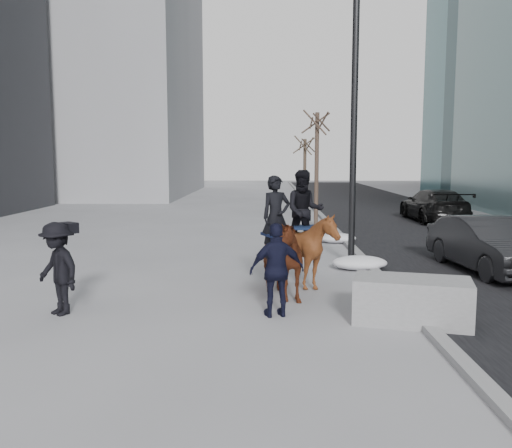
{
  "coord_description": "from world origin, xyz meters",
  "views": [
    {
      "loc": [
        0.21,
        -10.55,
        2.94
      ],
      "look_at": [
        0.0,
        1.2,
        1.5
      ],
      "focal_mm": 38.0,
      "sensor_mm": 36.0,
      "label": 1
    }
  ],
  "objects_px": {
    "planter": "(412,301)",
    "mounted_left": "(276,252)",
    "car_near": "(488,245)",
    "mounted_right": "(304,241)"
  },
  "relations": [
    {
      "from": "car_near",
      "to": "mounted_right",
      "type": "xyz_separation_m",
      "value": [
        -4.88,
        -1.86,
        0.36
      ]
    },
    {
      "from": "planter",
      "to": "mounted_left",
      "type": "height_order",
      "value": "mounted_left"
    },
    {
      "from": "planter",
      "to": "car_near",
      "type": "bearing_deg",
      "value": 54.82
    },
    {
      "from": "mounted_left",
      "to": "mounted_right",
      "type": "distance_m",
      "value": 1.05
    },
    {
      "from": "planter",
      "to": "car_near",
      "type": "height_order",
      "value": "car_near"
    },
    {
      "from": "planter",
      "to": "mounted_left",
      "type": "bearing_deg",
      "value": 143.39
    },
    {
      "from": "car_near",
      "to": "mounted_left",
      "type": "height_order",
      "value": "mounted_left"
    },
    {
      "from": "car_near",
      "to": "mounted_right",
      "type": "bearing_deg",
      "value": -166.05
    },
    {
      "from": "car_near",
      "to": "mounted_right",
      "type": "relative_size",
      "value": 1.61
    },
    {
      "from": "car_near",
      "to": "mounted_right",
      "type": "height_order",
      "value": "mounted_right"
    }
  ]
}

